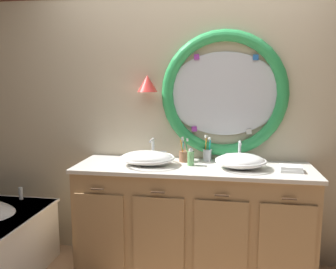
{
  "coord_description": "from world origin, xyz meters",
  "views": [
    {
      "loc": [
        0.29,
        -2.44,
        1.58
      ],
      "look_at": [
        -0.14,
        0.25,
        1.16
      ],
      "focal_mm": 37.47,
      "sensor_mm": 36.0,
      "label": 1
    }
  ],
  "objects_px": {
    "toothbrush_holder_right": "(207,154)",
    "soap_dispenser": "(191,158)",
    "sink_basin_left": "(147,158)",
    "folded_hand_towel": "(290,169)",
    "sink_basin_right": "(241,161)",
    "toothbrush_holder_left": "(184,155)"
  },
  "relations": [
    {
      "from": "sink_basin_right",
      "to": "toothbrush_holder_right",
      "type": "bearing_deg",
      "value": 140.14
    },
    {
      "from": "sink_basin_left",
      "to": "toothbrush_holder_left",
      "type": "relative_size",
      "value": 2.07
    },
    {
      "from": "sink_basin_right",
      "to": "toothbrush_holder_right",
      "type": "xyz_separation_m",
      "value": [
        -0.27,
        0.22,
        -0.0
      ]
    },
    {
      "from": "toothbrush_holder_right",
      "to": "sink_basin_left",
      "type": "bearing_deg",
      "value": -154.59
    },
    {
      "from": "sink_basin_left",
      "to": "soap_dispenser",
      "type": "distance_m",
      "value": 0.35
    },
    {
      "from": "toothbrush_holder_right",
      "to": "soap_dispenser",
      "type": "relative_size",
      "value": 1.53
    },
    {
      "from": "sink_basin_left",
      "to": "soap_dispenser",
      "type": "bearing_deg",
      "value": 5.87
    },
    {
      "from": "sink_basin_left",
      "to": "soap_dispenser",
      "type": "relative_size",
      "value": 3.08
    },
    {
      "from": "folded_hand_towel",
      "to": "toothbrush_holder_right",
      "type": "bearing_deg",
      "value": 157.9
    },
    {
      "from": "toothbrush_holder_left",
      "to": "folded_hand_towel",
      "type": "height_order",
      "value": "toothbrush_holder_left"
    },
    {
      "from": "folded_hand_towel",
      "to": "soap_dispenser",
      "type": "bearing_deg",
      "value": 174.74
    },
    {
      "from": "toothbrush_holder_right",
      "to": "folded_hand_towel",
      "type": "height_order",
      "value": "toothbrush_holder_right"
    },
    {
      "from": "toothbrush_holder_left",
      "to": "toothbrush_holder_right",
      "type": "xyz_separation_m",
      "value": [
        0.19,
        0.06,
        0.0
      ]
    },
    {
      "from": "sink_basin_left",
      "to": "sink_basin_right",
      "type": "xyz_separation_m",
      "value": [
        0.73,
        -0.0,
        0.0
      ]
    },
    {
      "from": "toothbrush_holder_left",
      "to": "toothbrush_holder_right",
      "type": "bearing_deg",
      "value": 18.16
    },
    {
      "from": "sink_basin_left",
      "to": "toothbrush_holder_right",
      "type": "xyz_separation_m",
      "value": [
        0.47,
        0.22,
        -0.0
      ]
    },
    {
      "from": "sink_basin_left",
      "to": "folded_hand_towel",
      "type": "relative_size",
      "value": 2.66
    },
    {
      "from": "toothbrush_holder_left",
      "to": "folded_hand_towel",
      "type": "xyz_separation_m",
      "value": [
        0.82,
        -0.19,
        -0.03
      ]
    },
    {
      "from": "sink_basin_right",
      "to": "folded_hand_towel",
      "type": "relative_size",
      "value": 2.38
    },
    {
      "from": "toothbrush_holder_right",
      "to": "soap_dispenser",
      "type": "distance_m",
      "value": 0.22
    },
    {
      "from": "toothbrush_holder_right",
      "to": "folded_hand_towel",
      "type": "distance_m",
      "value": 0.68
    },
    {
      "from": "folded_hand_towel",
      "to": "sink_basin_right",
      "type": "bearing_deg",
      "value": 174.73
    }
  ]
}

